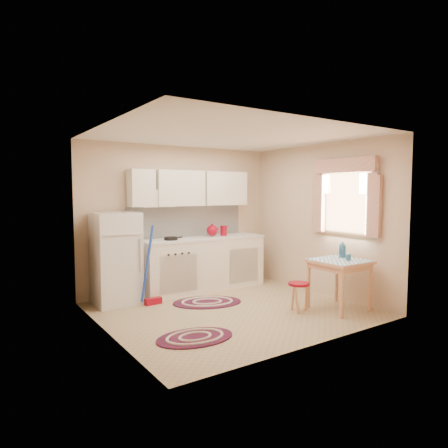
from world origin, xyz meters
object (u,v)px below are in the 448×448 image
Objects in this scene: fridge at (116,258)px; stool at (299,297)px; base_cabinets at (203,264)px; table at (339,285)px.

fridge is 2.78m from stool.
base_cabinets is 1.97m from stool.
table is (2.60, -2.08, -0.34)m from fridge.
table reaches higher than stool.
base_cabinets is (1.57, 0.05, -0.26)m from fridge.
stool is (-0.58, 0.23, -0.15)m from table.
fridge is 3.35m from table.
table is at bearing -21.96° from stool.
base_cabinets is at bearing 115.78° from table.
base_cabinets reaches higher than table.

